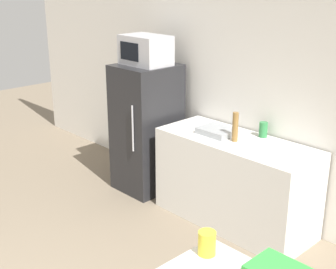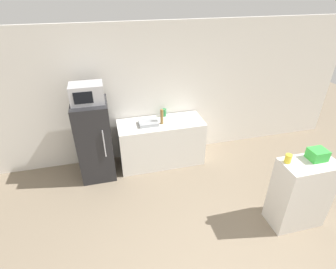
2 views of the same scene
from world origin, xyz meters
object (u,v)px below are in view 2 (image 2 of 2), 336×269
microwave (87,93)px  bottle_short (164,112)px  refrigerator (95,140)px  bottle_tall (162,117)px  jar (288,159)px  basket (317,155)px

microwave → bottle_short: 1.53m
refrigerator → microwave: microwave is taller
refrigerator → bottle_short: refrigerator is taller
bottle_short → bottle_tall: bearing=-111.2°
jar → bottle_short: bearing=118.6°
refrigerator → bottle_short: size_ratio=9.85×
bottle_tall → basket: 2.53m
basket → bottle_short: bearing=126.2°
refrigerator → basket: 3.49m
bottle_tall → basket: basket is taller
basket → bottle_tall: bearing=132.2°
refrigerator → bottle_tall: (1.23, 0.03, 0.30)m
jar → bottle_tall: bearing=124.8°
microwave → bottle_tall: 1.36m
bottle_tall → bottle_short: 0.32m
refrigerator → jar: size_ratio=11.85×
microwave → bottle_short: bearing=13.6°
bottle_tall → jar: bearing=-55.2°
microwave → bottle_tall: microwave is taller
refrigerator → microwave: bearing=-109.9°
refrigerator → bottle_short: bearing=13.5°
bottle_tall → basket: (1.70, -1.87, 0.14)m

